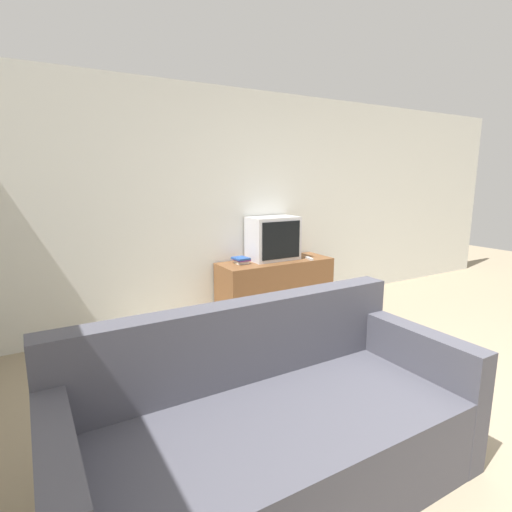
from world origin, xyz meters
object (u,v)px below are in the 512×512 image
(book_stack, at_px, (241,260))
(remote_on_stand, at_px, (309,258))
(couch, at_px, (273,433))
(television, at_px, (273,238))
(tv_stand, at_px, (275,287))

(book_stack, distance_m, remote_on_stand, 0.84)
(couch, bearing_deg, book_stack, 65.40)
(television, relative_size, book_stack, 2.77)
(couch, xyz_separation_m, book_stack, (1.09, 2.37, 0.39))
(couch, relative_size, book_stack, 10.03)
(tv_stand, bearing_deg, book_stack, 172.33)
(couch, height_order, book_stack, couch)
(tv_stand, xyz_separation_m, remote_on_stand, (0.38, -0.15, 0.34))
(book_stack, bearing_deg, couch, -114.72)
(television, distance_m, remote_on_stand, 0.50)
(couch, bearing_deg, remote_on_stand, 48.67)
(book_stack, xyz_separation_m, remote_on_stand, (0.82, -0.21, -0.03))
(television, xyz_separation_m, book_stack, (-0.44, -0.01, -0.22))
(book_stack, height_order, remote_on_stand, book_stack)
(television, relative_size, remote_on_stand, 3.95)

